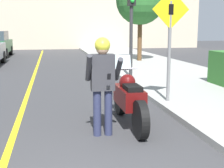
% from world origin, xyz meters
% --- Properties ---
extents(road_center_line, '(0.12, 36.00, 0.01)m').
position_xyz_m(road_center_line, '(-0.60, 6.00, 0.00)').
color(road_center_line, yellow).
rests_on(road_center_line, ground).
extents(building_backdrop, '(28.00, 1.20, 7.86)m').
position_xyz_m(building_backdrop, '(0.00, 26.00, 3.93)').
color(building_backdrop, beige).
rests_on(building_backdrop, ground).
extents(motorcycle, '(0.62, 2.27, 1.32)m').
position_xyz_m(motorcycle, '(1.56, 2.92, 0.52)').
color(motorcycle, black).
rests_on(motorcycle, ground).
extents(person_biker, '(0.59, 0.47, 1.73)m').
position_xyz_m(person_biker, '(0.96, 2.42, 1.06)').
color(person_biker, '#282D4C').
rests_on(person_biker, ground).
extents(crossing_sign, '(0.91, 0.08, 2.63)m').
position_xyz_m(crossing_sign, '(2.87, 4.23, 1.71)').
color(crossing_sign, slate).
rests_on(crossing_sign, sidewalk_curb).
extents(traffic_light, '(0.26, 0.30, 3.28)m').
position_xyz_m(traffic_light, '(2.93, 8.07, 2.42)').
color(traffic_light, '#2D2D30').
rests_on(traffic_light, sidewalk_curb).
extents(street_tree, '(2.59, 2.59, 4.50)m').
position_xyz_m(street_tree, '(4.83, 13.61, 3.31)').
color(street_tree, brown).
rests_on(street_tree, sidewalk_curb).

